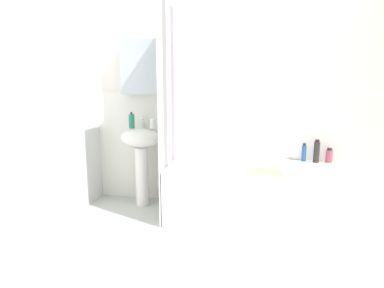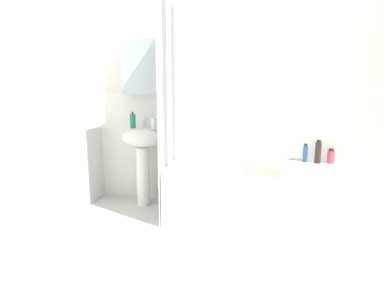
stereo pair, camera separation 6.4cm
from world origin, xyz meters
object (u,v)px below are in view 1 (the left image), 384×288
towel_folded (264,169)px  soap_dispenser (132,121)px  bathtub (254,193)px  body_wash_bottle (317,152)px  lotion_bottle (304,153)px  toothbrush_cup (153,124)px  conditioner_bottle (329,156)px  sink (141,149)px

towel_folded → soap_dispenser: bearing=163.5°
soap_dispenser → towel_folded: 1.44m
soap_dispenser → bathtub: size_ratio=0.11×
body_wash_bottle → lotion_bottle: body_wash_bottle is taller
bathtub → body_wash_bottle: size_ratio=7.16×
toothbrush_cup → towel_folded: (1.12, -0.42, -0.32)m
bathtub → conditioner_bottle: size_ratio=11.22×
conditioner_bottle → lotion_bottle: (-0.24, 0.01, 0.02)m
conditioner_bottle → towel_folded: (-0.65, -0.53, -0.03)m
sink → body_wash_bottle: size_ratio=3.64×
sink → towel_folded: (1.25, -0.40, -0.05)m
sink → towel_folded: sink is taller
toothbrush_cup → soap_dispenser: bearing=-175.2°
sink → towel_folded: 1.31m
bathtub → body_wash_bottle: bearing=25.1°
soap_dispenser → lotion_bottle: bearing=4.7°
conditioner_bottle → body_wash_bottle: body_wash_bottle is taller
sink → soap_dispenser: bearing=-177.4°
toothbrush_cup → body_wash_bottle: size_ratio=0.45×
soap_dispenser → sink: bearing=2.6°
bathtub → body_wash_bottle: body_wash_bottle is taller
bathtub → conditioner_bottle: (0.72, 0.30, 0.33)m
soap_dispenser → lotion_bottle: (1.75, 0.14, -0.30)m
sink → body_wash_bottle: 1.77m
body_wash_bottle → lotion_bottle: 0.12m
lotion_bottle → towel_folded: 0.68m
sink → bathtub: (1.18, -0.17, -0.35)m
sink → towel_folded: size_ratio=2.75×
body_wash_bottle → towel_folded: body_wash_bottle is taller
bathtub → body_wash_bottle: 0.75m
lotion_bottle → soap_dispenser: bearing=-175.3°
towel_folded → toothbrush_cup: bearing=159.6°
toothbrush_cup → conditioner_bottle: (1.77, 0.12, -0.29)m
bathtub → toothbrush_cup: bearing=170.2°
sink → soap_dispenser: size_ratio=4.82×
soap_dispenser → lotion_bottle: 1.78m
sink → lotion_bottle: bearing=4.8°
soap_dispenser → conditioner_bottle: bearing=3.9°
lotion_bottle → towel_folded: (-0.41, -0.54, -0.05)m
toothbrush_cup → body_wash_bottle: toothbrush_cup is taller
soap_dispenser → bathtub: 1.44m
sink → bathtub: 1.24m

